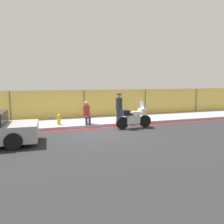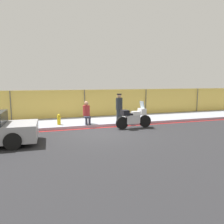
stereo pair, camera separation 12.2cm
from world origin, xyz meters
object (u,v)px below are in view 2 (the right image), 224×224
object	(u,v)px
officer_standing	(119,107)
fire_hydrant	(59,119)
motorcycle	(134,117)
person_seated_on_curb	(87,111)

from	to	relation	value
officer_standing	fire_hydrant	size ratio (longest dim) A/B	2.79
motorcycle	fire_hydrant	size ratio (longest dim) A/B	3.52
motorcycle	fire_hydrant	distance (m)	4.29
officer_standing	motorcycle	bearing A→B (deg)	-75.12
motorcycle	officer_standing	distance (m)	1.51
motorcycle	officer_standing	bearing A→B (deg)	100.57
fire_hydrant	person_seated_on_curb	bearing A→B (deg)	-9.03
person_seated_on_curb	motorcycle	bearing A→B (deg)	-27.32
officer_standing	person_seated_on_curb	size ratio (longest dim) A/B	1.30
motorcycle	person_seated_on_curb	bearing A→B (deg)	148.37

